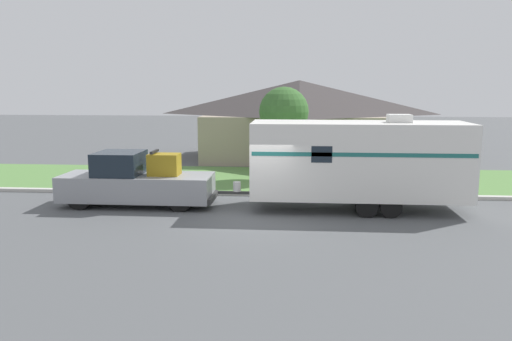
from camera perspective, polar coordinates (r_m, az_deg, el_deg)
The scene contains 8 objects.
ground_plane at distance 16.98m, azimuth -0.09°, elevation -5.60°, with size 120.00×120.00×0.00m, color #515456.
curb_strip at distance 20.60m, azimuth 0.77°, elevation -2.69°, with size 80.00×0.30×0.14m.
lawn_strip at distance 24.18m, azimuth 1.35°, elevation -0.99°, with size 80.00×7.00×0.03m.
house_across_street at distance 31.26m, azimuth 4.93°, elevation 5.98°, with size 12.24×7.95×4.83m.
pickup_truck at distance 19.30m, azimuth -13.59°, elevation -1.30°, with size 5.76×1.94×2.10m.
travel_trailer at distance 18.32m, azimuth 11.64°, elevation 1.20°, with size 8.95×2.45×3.48m.
mailbox at distance 21.79m, azimuth 19.73°, elevation -0.16°, with size 0.48×0.20×1.26m.
tree_in_yard at distance 23.91m, azimuth 3.20°, elevation 6.68°, with size 2.36×2.36×4.45m.
Camera 1 is at (1.34, -16.33, 4.44)m, focal length 35.00 mm.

